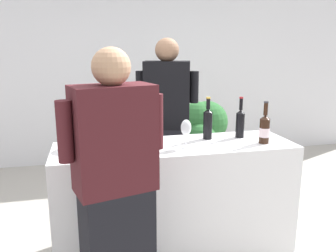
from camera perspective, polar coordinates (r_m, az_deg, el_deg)
wall_back at (r=5.09m, az=-6.12°, el=9.96°), size 8.00×0.10×2.80m
counter at (r=2.79m, az=1.22°, el=-12.36°), size 1.83×0.57×0.93m
wine_bottle_0 at (r=2.78m, az=6.60°, el=0.55°), size 0.07×0.07×0.34m
wine_bottle_1 at (r=2.87m, az=11.87°, el=0.61°), size 0.07×0.07×0.34m
wine_bottle_2 at (r=2.53m, az=-6.89°, el=-0.91°), size 0.08×0.08×0.33m
wine_bottle_3 at (r=2.57m, az=-4.53°, el=-0.83°), size 0.08×0.08×0.32m
wine_bottle_4 at (r=2.75m, az=15.69°, el=-0.45°), size 0.08×0.08×0.33m
wine_bottle_5 at (r=2.70m, az=-4.54°, el=0.02°), size 0.08×0.08×0.33m
wine_glass at (r=2.51m, az=3.01°, el=-0.43°), size 0.08×0.08×0.21m
ice_bucket at (r=2.60m, az=-12.70°, el=-1.35°), size 0.20×0.20×0.20m
person_server at (r=3.20m, az=-0.16°, el=-1.65°), size 0.55×0.35×1.74m
person_guest at (r=2.00m, az=-8.59°, el=-12.36°), size 0.57×0.34×1.66m
potted_shrub at (r=3.91m, az=5.93°, el=-1.38°), size 0.55×0.61×1.07m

